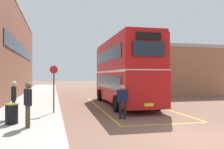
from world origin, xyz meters
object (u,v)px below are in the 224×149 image
Objects in this scene: pedestrian_waiting_near at (14,97)px; pedestrian_waiting_far at (28,101)px; double_decker_bus at (124,71)px; single_deck_bus at (110,79)px; litter_bin at (12,114)px; bus_stop_sign at (54,84)px; pedestrian_boarding at (123,99)px.

pedestrian_waiting_far is (0.85, -2.17, 0.00)m from pedestrian_waiting_near.
single_deck_bus is (3.83, 20.10, -0.88)m from double_decker_bus.
double_decker_bus is 1.25× the size of single_deck_bus.
litter_bin is (-10.60, -26.15, -1.07)m from single_deck_bus.
bus_stop_sign is at bearing -110.70° from single_deck_bus.
double_decker_bus is at bearing 41.78° from litter_bin.
single_deck_bus reaches higher than pedestrian_waiting_near.
single_deck_bus is at bearing 66.68° from pedestrian_waiting_near.
single_deck_bus reaches higher than litter_bin.
pedestrian_waiting_near is (-10.72, -24.87, -0.46)m from single_deck_bus.
bus_stop_sign reaches higher than pedestrian_boarding.
pedestrian_waiting_near is 2.33m from pedestrian_waiting_far.
single_deck_bus is 4.83× the size of pedestrian_boarding.
double_decker_bus reaches higher than pedestrian_waiting_far.
single_deck_bus reaches higher than pedestrian_boarding.
single_deck_bus is 9.78× the size of litter_bin.
pedestrian_waiting_near reaches higher than pedestrian_boarding.
bus_stop_sign reaches higher than pedestrian_waiting_near.
pedestrian_boarding is 5.23m from pedestrian_waiting_near.
double_decker_bus is 12.18× the size of litter_bin.
pedestrian_boarding is (-1.71, -5.43, -1.52)m from double_decker_bus.
pedestrian_waiting_far is (-4.34, -1.51, 0.18)m from pedestrian_boarding.
single_deck_bus reaches higher than bus_stop_sign.
pedestrian_waiting_near is at bearing 172.74° from pedestrian_boarding.
double_decker_bus is 6.01× the size of pedestrian_boarding.
pedestrian_waiting_near is 1.43m from litter_bin.
bus_stop_sign is (-3.33, 2.04, 0.70)m from pedestrian_boarding.
pedestrian_waiting_far is at bearing -110.06° from single_deck_bus.
pedestrian_boarding is at bearing -31.49° from bus_stop_sign.
double_decker_bus is at bearing 72.54° from pedestrian_boarding.
pedestrian_boarding is 0.67× the size of bus_stop_sign.
litter_bin is (-6.77, -6.05, -1.95)m from double_decker_bus.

